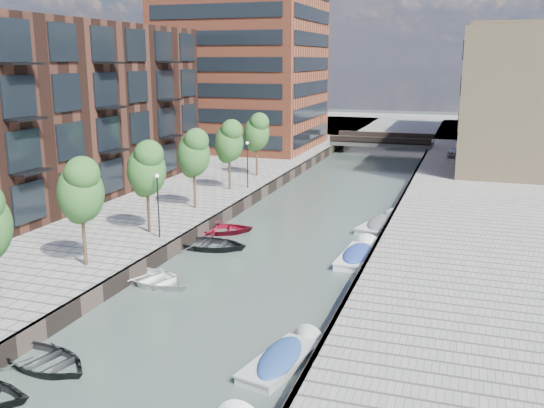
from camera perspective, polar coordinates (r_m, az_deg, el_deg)
The scene contains 25 objects.
water at distance 51.60m, azimuth 5.22°, elevation -0.11°, with size 300.00×300.00×0.00m, color #38473F.
quay_right at distance 50.48m, azimuth 23.20°, elevation -0.88°, with size 20.00×140.00×1.00m, color gray.
quay_wall_left at distance 53.15m, azimuth -1.19°, elevation 0.90°, with size 0.25×140.00×1.00m, color #332823.
quay_wall_right at distance 50.51m, azimuth 11.98°, elevation -0.06°, with size 0.25×140.00×1.00m, color #332823.
far_closure at distance 110.09m, azimuth 12.43°, elevation 7.13°, with size 80.00×40.00×1.00m, color gray.
apartment_block at distance 50.04m, azimuth -20.60°, elevation 7.96°, with size 8.00×38.00×14.00m, color black.
tower at distance 79.20m, azimuth -2.72°, elevation 16.31°, with size 18.00×18.00×30.00m, color #98452C.
tan_block_near at distance 71.18m, azimuth 22.41°, elevation 9.20°, with size 12.00×25.00×14.00m, color tan.
tan_block_far at distance 97.07m, azimuth 21.49°, elevation 10.75°, with size 12.00×20.00×16.00m, color tan.
bridge at distance 82.37m, azimuth 10.36°, elevation 5.81°, with size 13.00×6.00×1.30m.
tree_2 at distance 34.03m, azimuth -17.59°, elevation 1.38°, with size 2.50×2.50×5.95m.
tree_3 at distance 39.80m, azimuth -11.74°, elevation 3.41°, with size 2.50×2.50×5.95m.
tree_4 at distance 45.91m, azimuth -7.40°, elevation 4.90°, with size 2.50×2.50×5.95m.
tree_5 at distance 52.24m, azimuth -4.08°, elevation 6.01°, with size 2.50×2.50×5.95m.
tree_6 at distance 58.72m, azimuth -1.47°, elevation 6.86°, with size 2.50×2.50×5.95m.
lamp_1 at distance 38.66m, azimuth -10.68°, elevation 0.46°, with size 0.24×0.24×4.12m.
lamp_2 at distance 52.95m, azimuth -2.33°, elevation 4.17°, with size 0.24×0.24×4.12m.
sloop_0 at distance 26.91m, azimuth -20.56°, elevation -14.10°, with size 3.21×4.50×0.93m, color black.
sloop_2 at distance 43.42m, azimuth -4.97°, elevation -2.71°, with size 3.48×4.87×1.01m, color maroon.
sloop_3 at distance 34.34m, azimuth -11.01°, elevation -7.36°, with size 3.43×4.81×1.00m, color white.
sloop_4 at distance 39.96m, azimuth -5.93°, elevation -4.17°, with size 3.67×5.14×1.07m, color black.
motorboat_0 at distance 25.51m, azimuth 1.28°, elevation -14.28°, with size 2.59×4.90×1.55m.
motorboat_3 at distance 38.17m, azimuth 8.20°, elevation -4.76°, with size 2.10×5.31×1.74m.
motorboat_4 at distance 45.29m, azimuth 10.31°, elevation -1.92°, with size 3.08×5.56×1.76m.
car at distance 74.17m, azimuth 17.26°, elevation 4.86°, with size 1.72×4.28×1.46m, color silver.
Camera 1 is at (11.22, -8.90, 12.07)m, focal length 40.00 mm.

